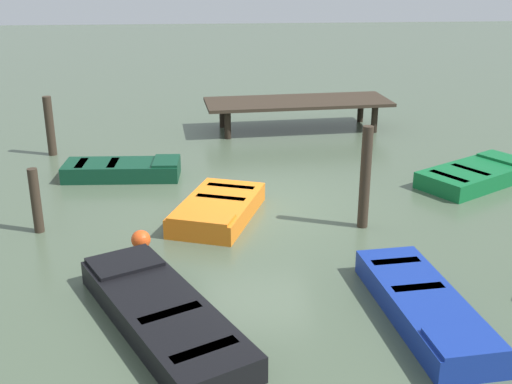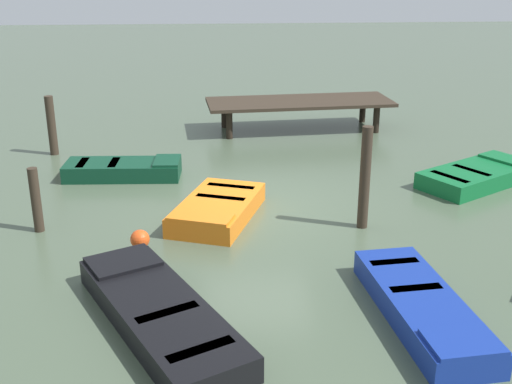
{
  "view_description": "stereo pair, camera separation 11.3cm",
  "coord_description": "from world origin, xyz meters",
  "px_view_note": "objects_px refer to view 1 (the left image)",
  "views": [
    {
      "loc": [
        -1.07,
        -13.17,
        5.28
      ],
      "look_at": [
        0.0,
        0.0,
        0.35
      ],
      "focal_mm": 44.92,
      "sensor_mm": 36.0,
      "label": 1
    },
    {
      "loc": [
        -0.96,
        -13.18,
        5.28
      ],
      "look_at": [
        0.0,
        0.0,
        0.35
      ],
      "focal_mm": 44.92,
      "sensor_mm": 36.0,
      "label": 2
    }
  ],
  "objects_px": {
    "dock_segment": "(298,103)",
    "rowboat_green": "(476,175)",
    "mooring_piling_near_right": "(365,178)",
    "rowboat_blue": "(425,306)",
    "rowboat_orange": "(218,209)",
    "rowboat_black": "(162,313)",
    "mooring_piling_mid_right": "(36,201)",
    "marker_buoy": "(141,240)",
    "rowboat_dark_green": "(123,169)",
    "mooring_piling_mid_left": "(50,126)"
  },
  "relations": [
    {
      "from": "dock_segment",
      "to": "rowboat_green",
      "type": "relative_size",
      "value": 1.83
    },
    {
      "from": "rowboat_green",
      "to": "mooring_piling_near_right",
      "type": "xyz_separation_m",
      "value": [
        -3.39,
        -2.4,
        0.85
      ]
    },
    {
      "from": "dock_segment",
      "to": "rowboat_blue",
      "type": "bearing_deg",
      "value": -92.85
    },
    {
      "from": "rowboat_blue",
      "to": "rowboat_orange",
      "type": "xyz_separation_m",
      "value": [
        -3.06,
        4.25,
        0.0
      ]
    },
    {
      "from": "rowboat_black",
      "to": "mooring_piling_mid_right",
      "type": "relative_size",
      "value": 3.04
    },
    {
      "from": "mooring_piling_mid_right",
      "to": "marker_buoy",
      "type": "bearing_deg",
      "value": -29.58
    },
    {
      "from": "rowboat_orange",
      "to": "marker_buoy",
      "type": "distance_m",
      "value": 2.19
    },
    {
      "from": "dock_segment",
      "to": "mooring_piling_near_right",
      "type": "relative_size",
      "value": 2.78
    },
    {
      "from": "rowboat_blue",
      "to": "mooring_piling_mid_right",
      "type": "xyz_separation_m",
      "value": [
        -6.67,
        3.85,
        0.45
      ]
    },
    {
      "from": "mooring_piling_mid_right",
      "to": "dock_segment",
      "type": "bearing_deg",
      "value": 49.94
    },
    {
      "from": "rowboat_green",
      "to": "marker_buoy",
      "type": "relative_size",
      "value": 6.75
    },
    {
      "from": "rowboat_dark_green",
      "to": "rowboat_green",
      "type": "distance_m",
      "value": 8.72
    },
    {
      "from": "rowboat_green",
      "to": "marker_buoy",
      "type": "xyz_separation_m",
      "value": [
        -7.82,
        -3.35,
        0.07
      ]
    },
    {
      "from": "rowboat_green",
      "to": "rowboat_black",
      "type": "bearing_deg",
      "value": -172.75
    },
    {
      "from": "rowboat_orange",
      "to": "mooring_piling_mid_right",
      "type": "height_order",
      "value": "mooring_piling_mid_right"
    },
    {
      "from": "dock_segment",
      "to": "mooring_piling_mid_right",
      "type": "relative_size",
      "value": 4.42
    },
    {
      "from": "rowboat_blue",
      "to": "dock_segment",
      "type": "bearing_deg",
      "value": 176.2
    },
    {
      "from": "rowboat_black",
      "to": "rowboat_dark_green",
      "type": "bearing_deg",
      "value": -15.98
    },
    {
      "from": "rowboat_dark_green",
      "to": "mooring_piling_mid_right",
      "type": "height_order",
      "value": "mooring_piling_mid_right"
    },
    {
      "from": "rowboat_orange",
      "to": "mooring_piling_mid_right",
      "type": "distance_m",
      "value": 3.67
    },
    {
      "from": "rowboat_black",
      "to": "mooring_piling_near_right",
      "type": "bearing_deg",
      "value": -75.51
    },
    {
      "from": "rowboat_orange",
      "to": "mooring_piling_mid_right",
      "type": "xyz_separation_m",
      "value": [
        -3.61,
        -0.4,
        0.45
      ]
    },
    {
      "from": "mooring_piling_mid_left",
      "to": "marker_buoy",
      "type": "bearing_deg",
      "value": -65.37
    },
    {
      "from": "rowboat_black",
      "to": "dock_segment",
      "type": "bearing_deg",
      "value": -44.99
    },
    {
      "from": "rowboat_blue",
      "to": "rowboat_green",
      "type": "height_order",
      "value": "same"
    },
    {
      "from": "rowboat_orange",
      "to": "mooring_piling_near_right",
      "type": "xyz_separation_m",
      "value": [
        2.96,
        -0.68,
        0.85
      ]
    },
    {
      "from": "rowboat_orange",
      "to": "marker_buoy",
      "type": "height_order",
      "value": "marker_buoy"
    },
    {
      "from": "rowboat_green",
      "to": "rowboat_dark_green",
      "type": "bearing_deg",
      "value": 141.23
    },
    {
      "from": "rowboat_green",
      "to": "mooring_piling_mid_left",
      "type": "relative_size",
      "value": 1.96
    },
    {
      "from": "mooring_piling_near_right",
      "to": "mooring_piling_mid_right",
      "type": "bearing_deg",
      "value": 177.61
    },
    {
      "from": "rowboat_black",
      "to": "rowboat_orange",
      "type": "xyz_separation_m",
      "value": [
        0.94,
        4.13,
        0.0
      ]
    },
    {
      "from": "mooring_piling_mid_right",
      "to": "rowboat_blue",
      "type": "bearing_deg",
      "value": -29.98
    },
    {
      "from": "dock_segment",
      "to": "rowboat_dark_green",
      "type": "height_order",
      "value": "dock_segment"
    },
    {
      "from": "mooring_piling_mid_left",
      "to": "marker_buoy",
      "type": "relative_size",
      "value": 3.44
    },
    {
      "from": "dock_segment",
      "to": "rowboat_orange",
      "type": "relative_size",
      "value": 2.0
    },
    {
      "from": "rowboat_black",
      "to": "rowboat_orange",
      "type": "distance_m",
      "value": 4.23
    },
    {
      "from": "rowboat_orange",
      "to": "marker_buoy",
      "type": "bearing_deg",
      "value": -22.36
    },
    {
      "from": "dock_segment",
      "to": "rowboat_orange",
      "type": "distance_m",
      "value": 7.65
    },
    {
      "from": "rowboat_orange",
      "to": "marker_buoy",
      "type": "relative_size",
      "value": 6.17
    },
    {
      "from": "mooring_piling_near_right",
      "to": "dock_segment",
      "type": "bearing_deg",
      "value": 91.8
    },
    {
      "from": "rowboat_green",
      "to": "mooring_piling_mid_right",
      "type": "distance_m",
      "value": 10.2
    },
    {
      "from": "dock_segment",
      "to": "marker_buoy",
      "type": "height_order",
      "value": "dock_segment"
    },
    {
      "from": "mooring_piling_near_right",
      "to": "marker_buoy",
      "type": "distance_m",
      "value": 4.59
    },
    {
      "from": "rowboat_orange",
      "to": "mooring_piling_mid_left",
      "type": "height_order",
      "value": "mooring_piling_mid_left"
    },
    {
      "from": "rowboat_dark_green",
      "to": "rowboat_orange",
      "type": "distance_m",
      "value": 3.65
    },
    {
      "from": "rowboat_orange",
      "to": "rowboat_dark_green",
      "type": "bearing_deg",
      "value": -121.36
    },
    {
      "from": "rowboat_blue",
      "to": "mooring_piling_mid_left",
      "type": "bearing_deg",
      "value": -146.25
    },
    {
      "from": "rowboat_dark_green",
      "to": "mooring_piling_mid_right",
      "type": "bearing_deg",
      "value": -109.47
    },
    {
      "from": "mooring_piling_mid_left",
      "to": "mooring_piling_near_right",
      "type": "height_order",
      "value": "mooring_piling_near_right"
    },
    {
      "from": "marker_buoy",
      "to": "mooring_piling_near_right",
      "type": "bearing_deg",
      "value": 12.09
    }
  ]
}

